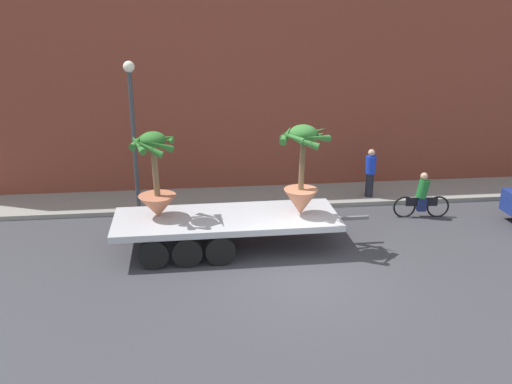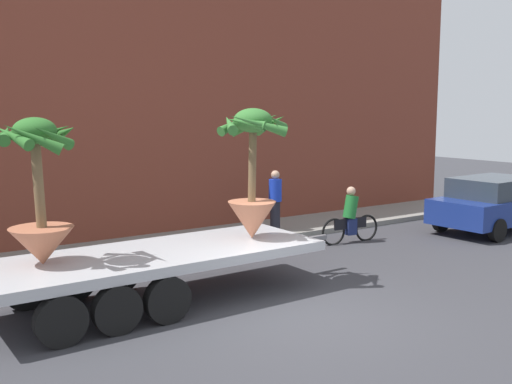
{
  "view_description": "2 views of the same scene",
  "coord_description": "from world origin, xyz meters",
  "px_view_note": "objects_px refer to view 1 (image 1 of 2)",
  "views": [
    {
      "loc": [
        -2.79,
        -12.79,
        6.82
      ],
      "look_at": [
        -1.08,
        2.15,
        1.65
      ],
      "focal_mm": 39.84,
      "sensor_mm": 36.0,
      "label": 1
    },
    {
      "loc": [
        -6.32,
        -7.72,
        3.55
      ],
      "look_at": [
        0.77,
        2.75,
        1.79
      ],
      "focal_mm": 41.96,
      "sensor_mm": 36.0,
      "label": 2
    }
  ],
  "objects_px": {
    "cyclist": "(422,197)",
    "street_lamp": "(132,117)",
    "potted_palm_middle": "(302,173)",
    "pedestrian_near_gate": "(370,172)",
    "flatbed_trailer": "(217,224)",
    "potted_palm_rear": "(156,181)"
  },
  "relations": [
    {
      "from": "potted_palm_middle",
      "to": "pedestrian_near_gate",
      "type": "height_order",
      "value": "potted_palm_middle"
    },
    {
      "from": "flatbed_trailer",
      "to": "potted_palm_middle",
      "type": "distance_m",
      "value": 2.79
    },
    {
      "from": "potted_palm_rear",
      "to": "flatbed_trailer",
      "type": "bearing_deg",
      "value": -6.93
    },
    {
      "from": "flatbed_trailer",
      "to": "potted_palm_middle",
      "type": "bearing_deg",
      "value": -1.81
    },
    {
      "from": "flatbed_trailer",
      "to": "street_lamp",
      "type": "bearing_deg",
      "value": 127.5
    },
    {
      "from": "potted_palm_middle",
      "to": "cyclist",
      "type": "xyz_separation_m",
      "value": [
        4.36,
        1.82,
        -1.55
      ]
    },
    {
      "from": "cyclist",
      "to": "street_lamp",
      "type": "xyz_separation_m",
      "value": [
        -9.21,
        1.46,
        2.56
      ]
    },
    {
      "from": "flatbed_trailer",
      "to": "street_lamp",
      "type": "xyz_separation_m",
      "value": [
        -2.46,
        3.21,
        2.46
      ]
    },
    {
      "from": "potted_palm_rear",
      "to": "potted_palm_middle",
      "type": "bearing_deg",
      "value": -3.91
    },
    {
      "from": "potted_palm_rear",
      "to": "pedestrian_near_gate",
      "type": "xyz_separation_m",
      "value": [
        7.18,
        3.3,
        -1.0
      ]
    },
    {
      "from": "cyclist",
      "to": "street_lamp",
      "type": "bearing_deg",
      "value": 170.97
    },
    {
      "from": "potted_palm_rear",
      "to": "potted_palm_middle",
      "type": "relative_size",
      "value": 0.94
    },
    {
      "from": "flatbed_trailer",
      "to": "potted_palm_middle",
      "type": "height_order",
      "value": "potted_palm_middle"
    },
    {
      "from": "pedestrian_near_gate",
      "to": "cyclist",
      "type": "bearing_deg",
      "value": -55.41
    },
    {
      "from": "potted_palm_middle",
      "to": "cyclist",
      "type": "bearing_deg",
      "value": 22.67
    },
    {
      "from": "flatbed_trailer",
      "to": "street_lamp",
      "type": "height_order",
      "value": "street_lamp"
    },
    {
      "from": "potted_palm_middle",
      "to": "pedestrian_near_gate",
      "type": "relative_size",
      "value": 1.51
    },
    {
      "from": "flatbed_trailer",
      "to": "pedestrian_near_gate",
      "type": "height_order",
      "value": "pedestrian_near_gate"
    },
    {
      "from": "potted_palm_rear",
      "to": "potted_palm_middle",
      "type": "distance_m",
      "value": 4.04
    },
    {
      "from": "cyclist",
      "to": "pedestrian_near_gate",
      "type": "bearing_deg",
      "value": 124.59
    },
    {
      "from": "flatbed_trailer",
      "to": "potted_palm_rear",
      "type": "relative_size",
      "value": 3.0
    },
    {
      "from": "pedestrian_near_gate",
      "to": "street_lamp",
      "type": "height_order",
      "value": "street_lamp"
    }
  ]
}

